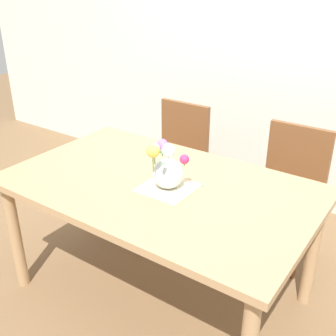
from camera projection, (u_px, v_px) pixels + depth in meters
The scene contains 7 objects.
ground_plane at pixel (160, 291), 2.56m from camera, with size 12.00×12.00×0.00m, color brown.
back_wall at pixel (281, 29), 3.14m from camera, with size 7.00×0.10×2.80m, color silver.
dining_table at pixel (159, 197), 2.27m from camera, with size 1.68×1.02×0.76m.
chair_left at pixel (177, 153), 3.20m from camera, with size 0.42×0.42×0.90m.
chair_right at pixel (289, 184), 2.73m from camera, with size 0.42×0.42×0.90m.
placemat at pixel (168, 188), 2.17m from camera, with size 0.27×0.27×0.01m, color beige.
flower_vase at pixel (167, 168), 2.12m from camera, with size 0.22×0.24×0.28m.
Camera 1 is at (1.17, -1.59, 1.80)m, focal length 43.99 mm.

